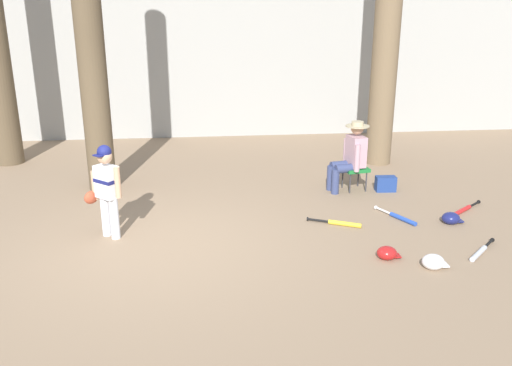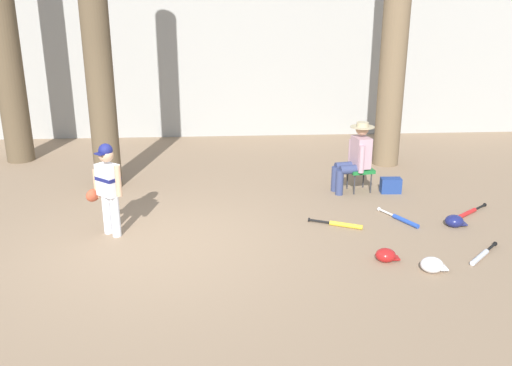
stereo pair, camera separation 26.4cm
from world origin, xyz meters
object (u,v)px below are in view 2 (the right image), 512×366
at_px(tree_far_left, 7,54).
at_px(tree_behind_spectator, 395,34).
at_px(tree_near_player, 96,39).
at_px(batting_helmet_red, 386,255).
at_px(young_ballplayer, 107,184).
at_px(folding_stool, 360,171).
at_px(bat_red_barrel, 469,212).
at_px(handbag_beside_stool, 391,185).
at_px(bat_yellow_trainer, 342,224).
at_px(batting_helmet_white, 432,265).
at_px(seated_spectator, 355,155).
at_px(bat_aluminum_silver, 481,256).
at_px(batting_helmet_navy, 454,221).
at_px(bat_blue_youth, 402,220).

bearing_deg(tree_far_left, tree_behind_spectator, -5.86).
distance_m(tree_near_player, batting_helmet_red, 5.67).
relative_size(tree_near_player, young_ballplayer, 4.32).
distance_m(folding_stool, tree_far_left, 7.10).
bearing_deg(folding_stool, young_ballplayer, -157.70).
height_order(folding_stool, bat_red_barrel, folding_stool).
distance_m(folding_stool, handbag_beside_stool, 0.58).
xyz_separation_m(tree_behind_spectator, tree_far_left, (-7.40, 0.76, -0.39)).
distance_m(tree_behind_spectator, folding_stool, 2.85).
bearing_deg(batting_helmet_red, tree_near_player, 141.58).
bearing_deg(folding_stool, tree_near_player, 173.05).
relative_size(tree_far_left, bat_yellow_trainer, 6.74).
distance_m(bat_red_barrel, batting_helmet_white, 2.17).
relative_size(batting_helmet_white, batting_helmet_red, 1.08).
bearing_deg(tree_behind_spectator, young_ballplayer, -146.53).
xyz_separation_m(seated_spectator, bat_aluminum_silver, (1.01, -2.64, -0.61)).
height_order(seated_spectator, bat_aluminum_silver, seated_spectator).
bearing_deg(seated_spectator, batting_helmet_white, -85.13).
relative_size(tree_near_player, tree_behind_spectator, 0.98).
distance_m(bat_aluminum_silver, batting_helmet_navy, 1.04).
bearing_deg(bat_red_barrel, handbag_beside_stool, 130.09).
relative_size(tree_behind_spectator, seated_spectator, 4.78).
xyz_separation_m(folding_stool, handbag_beside_stool, (0.52, -0.13, -0.23)).
xyz_separation_m(tree_far_left, bat_yellow_trainer, (5.83, -3.90, -2.10)).
bearing_deg(bat_yellow_trainer, batting_helmet_white, -61.14).
distance_m(bat_blue_youth, bat_aluminum_silver, 1.39).
height_order(handbag_beside_stool, tree_far_left, tree_far_left).
bearing_deg(bat_aluminum_silver, batting_helmet_white, -158.39).
distance_m(tree_near_player, bat_blue_youth, 5.61).
xyz_separation_m(tree_behind_spectator, folding_stool, (-0.94, -1.60, -2.16)).
xyz_separation_m(folding_stool, bat_aluminum_silver, (0.91, -2.66, -0.33)).
relative_size(young_ballplayer, handbag_beside_stool, 3.84).
height_order(bat_blue_youth, bat_yellow_trainer, same).
height_order(seated_spectator, batting_helmet_navy, seated_spectator).
height_order(young_ballplayer, batting_helmet_navy, young_ballplayer).
bearing_deg(folding_stool, handbag_beside_stool, -14.11).
bearing_deg(tree_far_left, bat_red_barrel, -24.31).
distance_m(tree_near_player, young_ballplayer, 2.81).
xyz_separation_m(tree_far_left, bat_blue_youth, (6.76, -3.78, -2.10)).
distance_m(tree_behind_spectator, batting_helmet_navy, 4.05).
height_order(seated_spectator, bat_red_barrel, seated_spectator).
distance_m(folding_stool, batting_helmet_red, 2.69).
relative_size(folding_stool, batting_helmet_red, 1.55).
bearing_deg(bat_blue_youth, bat_yellow_trainer, -172.57).
relative_size(tree_behind_spectator, batting_helmet_navy, 18.37).
bearing_deg(batting_helmet_white, young_ballplayer, 161.38).
relative_size(folding_stool, handbag_beside_stool, 1.36).
xyz_separation_m(folding_stool, bat_yellow_trainer, (-0.63, -1.54, -0.33)).
height_order(tree_behind_spectator, handbag_beside_stool, tree_behind_spectator).
xyz_separation_m(tree_far_left, batting_helmet_red, (6.14, -5.01, -2.06)).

